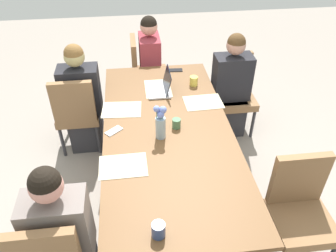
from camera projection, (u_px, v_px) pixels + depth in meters
name	position (u px, v px, depth m)	size (l,w,h in m)	color
ground_plane	(168.00, 188.00, 3.32)	(10.00, 10.00, 0.00)	gray
dining_table	(168.00, 136.00, 2.92)	(2.39, 1.10, 0.72)	brown
person_far_left_near	(64.00, 242.00, 2.25)	(0.36, 0.40, 1.19)	#2D2D33
chair_head_right_left_mid	(144.00, 70.00, 4.24)	(0.44, 0.44, 0.90)	olive
person_head_right_left_mid	(150.00, 69.00, 4.18)	(0.40, 0.36, 1.19)	#2D2D33
chair_near_left_far	(233.00, 89.00, 3.86)	(0.44, 0.44, 0.90)	olive
person_near_left_far	(230.00, 91.00, 3.78)	(0.36, 0.40, 1.19)	#2D2D33
chair_far_right_near	(77.00, 110.00, 3.52)	(0.44, 0.44, 0.90)	olive
person_far_right_near	(83.00, 104.00, 3.57)	(0.36, 0.40, 1.19)	#2D2D33
chair_near_right_mid	(300.00, 206.00, 2.52)	(0.44, 0.44, 0.90)	olive
flower_vase	(161.00, 122.00, 2.73)	(0.08, 0.11, 0.31)	#8EA8B7
placemat_far_left_near	(123.00, 166.00, 2.54)	(0.36, 0.26, 0.00)	beige
placemat_head_right_left_mid	(158.00, 89.00, 3.44)	(0.36, 0.26, 0.00)	beige
placemat_near_left_far	(203.00, 102.00, 3.23)	(0.36, 0.26, 0.00)	beige
placemat_far_right_near	(122.00, 110.00, 3.14)	(0.36, 0.26, 0.00)	beige
laptop_head_right_left_mid	(161.00, 87.00, 3.38)	(0.32, 0.22, 0.21)	silver
coffee_mug_near_left	(176.00, 123.00, 2.90)	(0.07, 0.07, 0.08)	#47704C
coffee_mug_near_right	(158.00, 230.00, 2.03)	(0.09, 0.09, 0.10)	#33477A
coffee_mug_centre_left	(194.00, 81.00, 3.47)	(0.08, 0.08, 0.10)	#DBC64C
phone_black	(176.00, 70.00, 3.75)	(0.15, 0.07, 0.01)	black
phone_silver	(114.00, 131.00, 2.88)	(0.15, 0.07, 0.01)	silver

